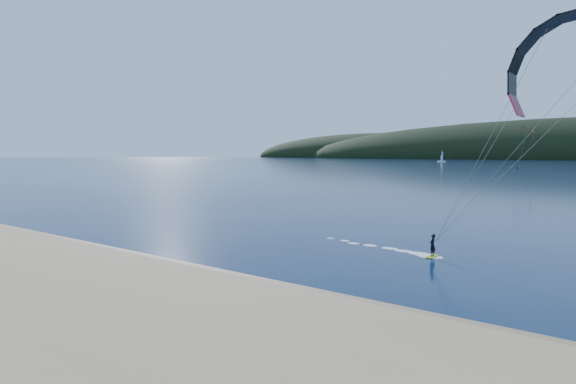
% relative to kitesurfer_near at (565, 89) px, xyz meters
% --- Properties ---
extents(ground, '(1800.00, 1800.00, 0.00)m').
position_rel_kitesurfer_near_xyz_m(ground, '(-18.18, -12.66, -10.99)').
color(ground, '#071838').
rests_on(ground, ground).
extents(wet_sand, '(220.00, 2.50, 0.10)m').
position_rel_kitesurfer_near_xyz_m(wet_sand, '(-18.18, -8.16, -10.94)').
color(wet_sand, '#81664B').
rests_on(wet_sand, ground).
extents(kitesurfer_near, '(23.69, 8.59, 15.66)m').
position_rel_kitesurfer_near_xyz_m(kitesurfer_near, '(0.00, 0.00, 0.00)').
color(kitesurfer_near, yellow).
rests_on(kitesurfer_near, ground).
extents(kitesurfer_far, '(7.65, 5.11, 18.37)m').
position_rel_kitesurfer_near_xyz_m(kitesurfer_far, '(-36.76, 189.57, 4.20)').
color(kitesurfer_far, yellow).
rests_on(kitesurfer_far, ground).
extents(sailboat, '(7.57, 4.76, 10.59)m').
position_rel_kitesurfer_near_xyz_m(sailboat, '(-141.76, 393.52, -10.21)').
color(sailboat, white).
rests_on(sailboat, ground).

